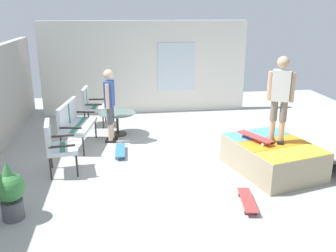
{
  "coord_description": "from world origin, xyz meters",
  "views": [
    {
      "loc": [
        -6.95,
        1.31,
        3.02
      ],
      "look_at": [
        0.13,
        0.34,
        0.7
      ],
      "focal_mm": 39.17,
      "sensor_mm": 36.0,
      "label": 1
    }
  ],
  "objects_px": {
    "skateboard_by_bench": "(120,150)",
    "potted_plant": "(10,191)",
    "patio_table": "(117,119)",
    "patio_chair_near_house": "(90,103)",
    "skateboard_spare": "(248,200)",
    "skateboard_on_ramp": "(255,137)",
    "person_skater": "(280,94)",
    "patio_bench": "(73,120)",
    "person_watching": "(110,100)",
    "skate_ramp": "(274,157)",
    "patio_chair_by_wall": "(56,143)"
  },
  "relations": [
    {
      "from": "person_skater",
      "to": "skateboard_spare",
      "type": "distance_m",
      "value": 2.09
    },
    {
      "from": "potted_plant",
      "to": "patio_bench",
      "type": "bearing_deg",
      "value": -11.65
    },
    {
      "from": "person_skater",
      "to": "skateboard_by_bench",
      "type": "distance_m",
      "value": 3.49
    },
    {
      "from": "person_skater",
      "to": "patio_chair_by_wall",
      "type": "bearing_deg",
      "value": 83.61
    },
    {
      "from": "patio_bench",
      "to": "patio_table",
      "type": "relative_size",
      "value": 1.47
    },
    {
      "from": "patio_table",
      "to": "skateboard_spare",
      "type": "height_order",
      "value": "patio_table"
    },
    {
      "from": "patio_bench",
      "to": "person_watching",
      "type": "bearing_deg",
      "value": -74.18
    },
    {
      "from": "patio_table",
      "to": "skateboard_on_ramp",
      "type": "distance_m",
      "value": 3.56
    },
    {
      "from": "person_skater",
      "to": "potted_plant",
      "type": "xyz_separation_m",
      "value": [
        -1.09,
        4.55,
        -1.05
      ]
    },
    {
      "from": "patio_chair_near_house",
      "to": "skateboard_on_ramp",
      "type": "bearing_deg",
      "value": -134.92
    },
    {
      "from": "patio_chair_near_house",
      "to": "patio_bench",
      "type": "bearing_deg",
      "value": 170.02
    },
    {
      "from": "patio_table",
      "to": "potted_plant",
      "type": "height_order",
      "value": "potted_plant"
    },
    {
      "from": "skate_ramp",
      "to": "person_watching",
      "type": "relative_size",
      "value": 1.42
    },
    {
      "from": "skateboard_on_ramp",
      "to": "patio_bench",
      "type": "bearing_deg",
      "value": 64.13
    },
    {
      "from": "patio_chair_by_wall",
      "to": "skateboard_spare",
      "type": "bearing_deg",
      "value": -117.42
    },
    {
      "from": "skateboard_on_ramp",
      "to": "patio_table",
      "type": "bearing_deg",
      "value": 47.18
    },
    {
      "from": "skateboard_on_ramp",
      "to": "potted_plant",
      "type": "height_order",
      "value": "potted_plant"
    },
    {
      "from": "skateboard_on_ramp",
      "to": "potted_plant",
      "type": "relative_size",
      "value": 0.88
    },
    {
      "from": "person_watching",
      "to": "potted_plant",
      "type": "xyz_separation_m",
      "value": [
        -3.18,
        1.43,
        -0.53
      ]
    },
    {
      "from": "skateboard_by_bench",
      "to": "skateboard_on_ramp",
      "type": "relative_size",
      "value": 1.0
    },
    {
      "from": "patio_table",
      "to": "skateboard_by_bench",
      "type": "xyz_separation_m",
      "value": [
        -1.3,
        -0.04,
        -0.32
      ]
    },
    {
      "from": "patio_bench",
      "to": "patio_chair_near_house",
      "type": "xyz_separation_m",
      "value": [
        1.56,
        -0.27,
        -0.0
      ]
    },
    {
      "from": "patio_chair_by_wall",
      "to": "skateboard_spare",
      "type": "height_order",
      "value": "patio_chair_by_wall"
    },
    {
      "from": "patio_chair_by_wall",
      "to": "potted_plant",
      "type": "relative_size",
      "value": 1.11
    },
    {
      "from": "patio_chair_by_wall",
      "to": "person_watching",
      "type": "bearing_deg",
      "value": -31.29
    },
    {
      "from": "skateboard_on_ramp",
      "to": "potted_plant",
      "type": "xyz_separation_m",
      "value": [
        -1.22,
        4.18,
        -0.2
      ]
    },
    {
      "from": "patio_bench",
      "to": "skateboard_spare",
      "type": "bearing_deg",
      "value": -135.47
    },
    {
      "from": "person_skater",
      "to": "skateboard_spare",
      "type": "bearing_deg",
      "value": 141.58
    },
    {
      "from": "patio_bench",
      "to": "person_skater",
      "type": "relative_size",
      "value": 0.82
    },
    {
      "from": "patio_table",
      "to": "person_skater",
      "type": "height_order",
      "value": "person_skater"
    },
    {
      "from": "skate_ramp",
      "to": "skateboard_by_bench",
      "type": "relative_size",
      "value": 3.0
    },
    {
      "from": "skateboard_by_bench",
      "to": "potted_plant",
      "type": "distance_m",
      "value": 2.86
    },
    {
      "from": "skateboard_by_bench",
      "to": "skateboard_spare",
      "type": "xyz_separation_m",
      "value": [
        -2.43,
        -1.99,
        0.0
      ]
    },
    {
      "from": "patio_table",
      "to": "skateboard_by_bench",
      "type": "relative_size",
      "value": 1.12
    },
    {
      "from": "patio_chair_near_house",
      "to": "potted_plant",
      "type": "height_order",
      "value": "patio_chair_near_house"
    },
    {
      "from": "patio_chair_near_house",
      "to": "potted_plant",
      "type": "distance_m",
      "value": 4.6
    },
    {
      "from": "patio_chair_by_wall",
      "to": "patio_table",
      "type": "relative_size",
      "value": 1.13
    },
    {
      "from": "skateboard_by_bench",
      "to": "skateboard_spare",
      "type": "relative_size",
      "value": 0.98
    },
    {
      "from": "skate_ramp",
      "to": "potted_plant",
      "type": "height_order",
      "value": "potted_plant"
    },
    {
      "from": "skate_ramp",
      "to": "skateboard_on_ramp",
      "type": "height_order",
      "value": "skateboard_on_ramp"
    },
    {
      "from": "patio_bench",
      "to": "skateboard_by_bench",
      "type": "xyz_separation_m",
      "value": [
        -0.62,
        -1.01,
        -0.53
      ]
    },
    {
      "from": "patio_chair_near_house",
      "to": "potted_plant",
      "type": "bearing_deg",
      "value": 168.92
    },
    {
      "from": "person_watching",
      "to": "skateboard_by_bench",
      "type": "relative_size",
      "value": 2.11
    },
    {
      "from": "patio_chair_near_house",
      "to": "patio_chair_by_wall",
      "type": "relative_size",
      "value": 1.0
    },
    {
      "from": "skateboard_by_bench",
      "to": "skateboard_on_ramp",
      "type": "distance_m",
      "value": 2.85
    },
    {
      "from": "patio_table",
      "to": "skateboard_by_bench",
      "type": "distance_m",
      "value": 1.34
    },
    {
      "from": "patio_table",
      "to": "skateboard_on_ramp",
      "type": "bearing_deg",
      "value": -132.82
    },
    {
      "from": "patio_chair_near_house",
      "to": "skateboard_spare",
      "type": "distance_m",
      "value": 5.38
    },
    {
      "from": "patio_chair_near_house",
      "to": "person_watching",
      "type": "height_order",
      "value": "person_watching"
    },
    {
      "from": "patio_chair_by_wall",
      "to": "skateboard_on_ramp",
      "type": "relative_size",
      "value": 1.26
    }
  ]
}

